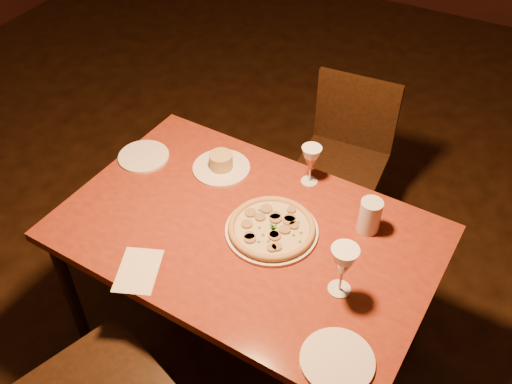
% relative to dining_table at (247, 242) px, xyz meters
% --- Properties ---
extents(floor, '(7.00, 7.00, 0.00)m').
position_rel_dining_table_xyz_m(floor, '(-0.19, 0.07, -0.64)').
color(floor, '#311E10').
rests_on(floor, ground).
extents(dining_table, '(1.36, 0.91, 0.70)m').
position_rel_dining_table_xyz_m(dining_table, '(0.00, 0.00, 0.00)').
color(dining_table, maroon).
rests_on(dining_table, floor).
extents(chair_far, '(0.42, 0.42, 0.81)m').
position_rel_dining_table_xyz_m(chair_far, '(0.06, 0.86, -0.18)').
color(chair_far, black).
rests_on(chair_far, floor).
extents(pizza_plate, '(0.33, 0.33, 0.04)m').
position_rel_dining_table_xyz_m(pizza_plate, '(0.08, 0.03, 0.08)').
color(pizza_plate, white).
rests_on(pizza_plate, dining_table).
extents(ramekin_saucer, '(0.23, 0.23, 0.07)m').
position_rel_dining_table_xyz_m(ramekin_saucer, '(-0.25, 0.24, 0.09)').
color(ramekin_saucer, white).
rests_on(ramekin_saucer, dining_table).
extents(wine_glass_far, '(0.08, 0.08, 0.17)m').
position_rel_dining_table_xyz_m(wine_glass_far, '(0.09, 0.34, 0.15)').
color(wine_glass_far, '#A85446').
rests_on(wine_glass_far, dining_table).
extents(wine_glass_right, '(0.09, 0.09, 0.19)m').
position_rel_dining_table_xyz_m(wine_glass_right, '(0.39, -0.09, 0.16)').
color(wine_glass_right, '#A85446').
rests_on(wine_glass_right, dining_table).
extents(water_tumbler, '(0.08, 0.08, 0.13)m').
position_rel_dining_table_xyz_m(water_tumbler, '(0.37, 0.21, 0.13)').
color(water_tumbler, silver).
rests_on(water_tumbler, dining_table).
extents(side_plate_left, '(0.20, 0.20, 0.01)m').
position_rel_dining_table_xyz_m(side_plate_left, '(-0.56, 0.15, 0.07)').
color(side_plate_left, white).
rests_on(side_plate_left, dining_table).
extents(side_plate_near, '(0.22, 0.22, 0.01)m').
position_rel_dining_table_xyz_m(side_plate_near, '(0.48, -0.33, 0.07)').
color(side_plate_near, white).
rests_on(side_plate_near, dining_table).
extents(menu_card, '(0.19, 0.23, 0.00)m').
position_rel_dining_table_xyz_m(menu_card, '(-0.22, -0.33, 0.06)').
color(menu_card, white).
rests_on(menu_card, dining_table).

